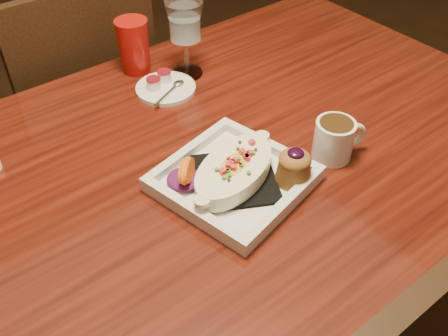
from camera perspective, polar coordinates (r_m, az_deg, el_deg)
table at (r=1.06m, az=-2.47°, el=-2.69°), size 1.50×0.90×0.75m
chair_far at (r=1.60m, az=-15.78°, el=6.27°), size 0.42×0.42×0.93m
plate at (r=0.92m, az=1.89°, el=-0.68°), size 0.29×0.29×0.08m
coffee_mug at (r=1.00m, az=12.59°, el=3.35°), size 0.11×0.08×0.08m
goblet at (r=1.19m, az=-4.50°, el=15.96°), size 0.09×0.09×0.19m
saucer at (r=1.19m, az=-6.83°, el=9.19°), size 0.14×0.14×0.10m
red_tumbler at (r=1.25m, az=-10.26°, el=13.53°), size 0.08×0.08×0.13m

